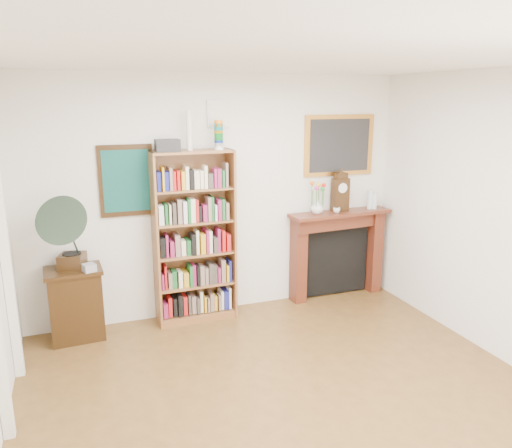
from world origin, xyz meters
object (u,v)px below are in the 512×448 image
at_px(bookshelf, 194,228).
at_px(gramophone, 69,229).
at_px(bottle_left, 370,200).
at_px(cd_stack, 89,268).
at_px(bottle_right, 375,201).
at_px(mantel_clock, 340,193).
at_px(fireplace, 337,246).
at_px(flower_vase, 317,207).
at_px(side_cabinet, 76,304).
at_px(teacup, 337,210).

bearing_deg(bookshelf, gramophone, -175.07).
bearing_deg(bottle_left, bookshelf, -178.96).
height_order(cd_stack, bottle_right, bottle_right).
distance_m(gramophone, mantel_clock, 3.21).
relative_size(bookshelf, bottle_right, 11.34).
bearing_deg(bottle_left, fireplace, 174.70).
bearing_deg(bottle_right, flower_vase, -179.98).
xyz_separation_m(gramophone, mantel_clock, (3.20, 0.20, 0.12)).
height_order(bookshelf, flower_vase, bookshelf).
height_order(gramophone, bottle_left, gramophone).
bearing_deg(cd_stack, bottle_left, 3.72).
bearing_deg(side_cabinet, bottle_right, -1.99).
distance_m(bookshelf, teacup, 1.80).
distance_m(bookshelf, bottle_right, 2.38).
relative_size(side_cabinet, teacup, 8.86).
bearing_deg(cd_stack, flower_vase, 4.41).
xyz_separation_m(flower_vase, teacup, (0.25, -0.05, -0.05)).
distance_m(cd_stack, bottle_left, 3.51).
bearing_deg(fireplace, mantel_clock, -84.88).
distance_m(bottle_left, bottle_right, 0.06).
distance_m(fireplace, cd_stack, 3.06).
bearing_deg(teacup, bottle_left, 6.88).
relative_size(mantel_clock, teacup, 5.47).
height_order(mantel_clock, flower_vase, mantel_clock).
bearing_deg(side_cabinet, fireplace, -0.79).
bearing_deg(side_cabinet, bottle_left, -1.70).
height_order(bookshelf, side_cabinet, bookshelf).
relative_size(bookshelf, fireplace, 1.66).
bearing_deg(gramophone, mantel_clock, 21.09).
bearing_deg(teacup, bottle_right, 4.53).
distance_m(side_cabinet, flower_vase, 2.99).
xyz_separation_m(bookshelf, side_cabinet, (-1.32, -0.05, -0.71)).
xyz_separation_m(side_cabinet, gramophone, (0.00, -0.10, 0.85)).
relative_size(flower_vase, teacup, 1.82).
relative_size(side_cabinet, bottle_left, 3.27).
height_order(cd_stack, mantel_clock, mantel_clock).
distance_m(side_cabinet, bottle_left, 3.74).
bearing_deg(flower_vase, teacup, -10.37).
xyz_separation_m(side_cabinet, teacup, (3.12, 0.03, 0.78)).
distance_m(fireplace, bottle_right, 0.76).
bearing_deg(bottle_right, bottle_left, 163.31).
height_order(mantel_clock, teacup, mantel_clock).
height_order(side_cabinet, cd_stack, cd_stack).
bearing_deg(gramophone, side_cabinet, 109.00).
bearing_deg(teacup, cd_stack, -176.83).
xyz_separation_m(cd_stack, bottle_right, (3.53, 0.21, 0.41)).
bearing_deg(mantel_clock, fireplace, 95.75).
height_order(fireplace, bottle_left, bottle_left).
bearing_deg(fireplace, teacup, -131.75).
distance_m(cd_stack, mantel_clock, 3.10).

